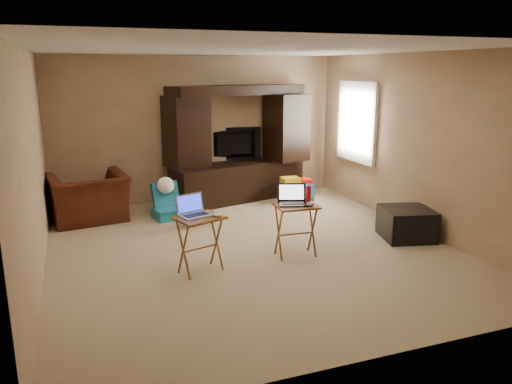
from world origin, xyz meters
name	(u,v)px	position (x,y,z in m)	size (l,w,h in m)	color
floor	(251,248)	(0.00, 0.00, 0.00)	(5.50, 5.50, 0.00)	beige
ceiling	(250,49)	(0.00, 0.00, 2.50)	(5.50, 5.50, 0.00)	silver
wall_back	(198,129)	(0.00, 2.75, 1.25)	(5.00, 5.00, 0.00)	tan
wall_front	(375,211)	(0.00, -2.75, 1.25)	(5.00, 5.00, 0.00)	tan
wall_left	(32,167)	(-2.50, 0.00, 1.25)	(5.50, 5.50, 0.00)	tan
wall_right	(417,143)	(2.50, 0.00, 1.25)	(5.50, 5.50, 0.00)	tan
window_pane	(358,122)	(2.48, 1.55, 1.40)	(1.20, 1.20, 0.00)	white
window_frame	(357,122)	(2.46, 1.55, 1.40)	(0.06, 1.14, 1.34)	white
entertainment_center	(238,144)	(0.64, 2.41, 1.00)	(2.45, 0.61, 2.00)	black
television	(234,144)	(0.64, 2.65, 0.96)	(1.02, 0.13, 0.58)	black
recliner	(89,198)	(-1.91, 1.99, 0.36)	(1.12, 0.98, 0.73)	#4C2010
child_rocker	(168,201)	(-0.76, 1.69, 0.28)	(0.42, 0.48, 0.56)	#196F8C
plush_toy	(192,214)	(-0.51, 1.15, 0.19)	(0.34, 0.28, 0.38)	red
push_toy	(296,189)	(1.54, 1.95, 0.22)	(0.60, 0.43, 0.45)	blue
ottoman	(407,223)	(2.14, -0.37, 0.21)	(0.65, 0.65, 0.42)	black
tray_table_left	(200,245)	(-0.80, -0.53, 0.33)	(0.51, 0.40, 0.66)	#A46727
tray_table_right	(296,230)	(0.43, -0.45, 0.33)	(0.51, 0.41, 0.66)	#A55A28
laptop_left	(196,206)	(-0.83, -0.50, 0.78)	(0.34, 0.28, 0.24)	#A2A3A7
laptop_right	(293,195)	(0.39, -0.43, 0.78)	(0.34, 0.28, 0.24)	black
mouse_left	(217,215)	(-0.61, -0.60, 0.69)	(0.09, 0.13, 0.05)	white
mouse_right	(310,204)	(0.56, -0.57, 0.69)	(0.09, 0.13, 0.05)	#454449
water_bottle	(308,194)	(0.63, -0.37, 0.76)	(0.06, 0.06, 0.20)	red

